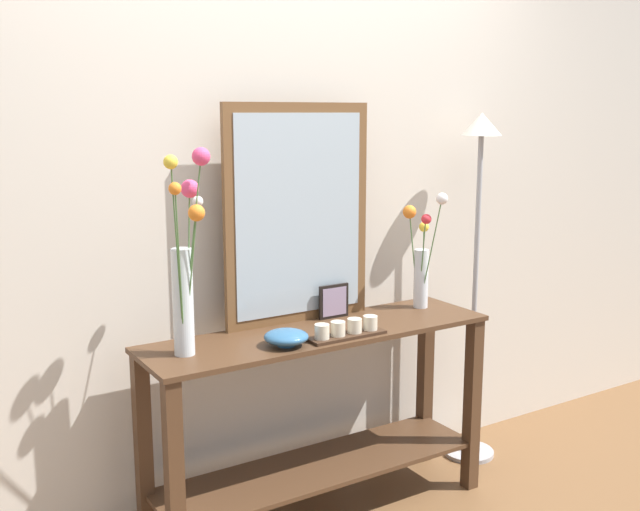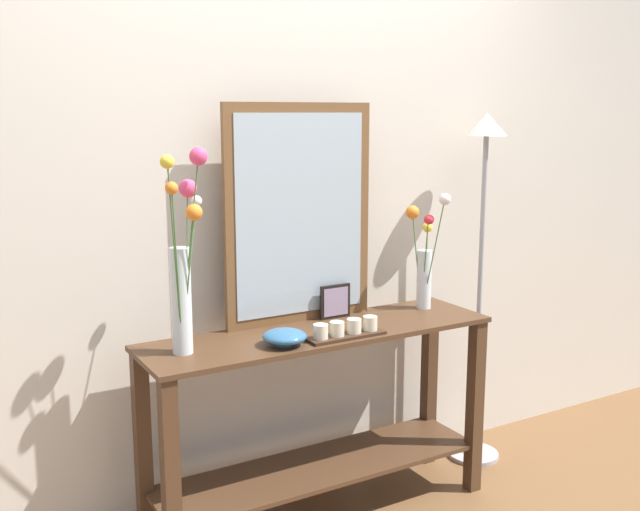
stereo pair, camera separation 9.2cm
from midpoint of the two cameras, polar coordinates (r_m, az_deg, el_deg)
name	(u,v)px [view 1 (the left image)]	position (r m, az deg, el deg)	size (l,w,h in m)	color
wall_back	(280,180)	(3.11, -3.96, 5.74)	(6.40, 0.08, 2.70)	beige
console_table	(320,404)	(3.05, -0.88, -11.23)	(1.43, 0.39, 0.78)	#472D1C
mirror_leaning	(298,214)	(2.99, -2.54, 3.14)	(0.65, 0.03, 0.88)	brown
tall_vase_left	(186,267)	(2.62, -11.21, -0.87)	(0.21, 0.23, 0.73)	silver
vase_right	(422,258)	(3.26, 6.96, -0.19)	(0.16, 0.19, 0.51)	silver
candle_tray	(347,330)	(2.86, 1.11, -5.70)	(0.32, 0.09, 0.07)	#382316
picture_frame_small	(334,301)	(3.11, 0.21, -3.52)	(0.14, 0.01, 0.14)	black
decorative_bowl	(286,337)	(2.76, -3.56, -6.22)	(0.16, 0.16, 0.06)	#2D5B84
floor_lamp	(477,230)	(3.48, 11.18, 1.95)	(0.24, 0.24, 1.62)	#9E9EA3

